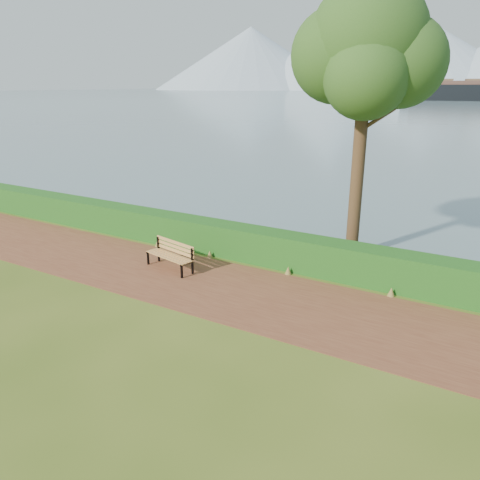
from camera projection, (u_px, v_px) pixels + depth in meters
The scene contains 5 objects.
ground at pixel (202, 288), 12.51m from camera, with size 140.00×140.00×0.00m, color #3E5317.
path at pixel (208, 284), 12.75m from camera, with size 40.00×3.40×0.01m, color brown.
hedge at pixel (249, 243), 14.48m from camera, with size 32.00×0.85×1.00m, color #124112.
bench at pixel (172, 253), 13.70m from camera, with size 1.71×0.82×0.83m.
tree at pixel (367, 48), 12.86m from camera, with size 4.26×3.51×8.26m.
Camera 1 is at (6.65, -9.37, 5.20)m, focal length 35.00 mm.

